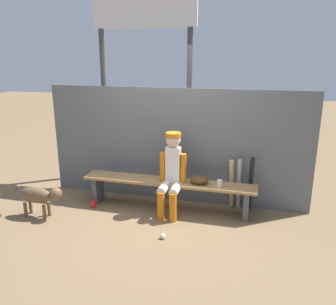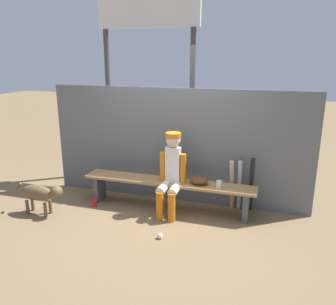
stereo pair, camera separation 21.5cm
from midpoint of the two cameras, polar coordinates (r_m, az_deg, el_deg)
The scene contains 13 objects.
ground_plane at distance 5.41m, azimuth 1.15°, elevation -9.42°, with size 30.00×30.00×0.00m, color brown.
chainlink_fence at distance 5.45m, azimuth 2.35°, elevation 1.09°, with size 4.26×0.03×1.85m, color #595E63.
dugout_bench at distance 5.27m, azimuth 1.17°, elevation -5.77°, with size 2.68×0.36×0.47m.
player_seated at distance 5.04m, azimuth 1.74°, elevation -3.15°, with size 0.41×0.55×1.23m.
baseball_glove at distance 5.11m, azimuth 6.43°, elevation -4.67°, with size 0.28×0.20×0.12m, color #593819.
bat_wood_natural at distance 5.33m, azimuth 11.82°, elevation -5.38°, with size 0.06×0.06×0.83m, color tan.
bat_aluminum_silver at distance 5.36m, azimuth 13.02°, elevation -5.39°, with size 0.06×0.06×0.82m, color #B7B7BC.
bat_aluminum_black at distance 5.30m, azimuth 14.92°, elevation -5.31°, with size 0.06×0.06×0.90m, color black.
baseball at distance 4.59m, azimuth 0.02°, elevation -13.84°, with size 0.07×0.07×0.07m, color white.
cup_on_ground at distance 5.59m, azimuth -11.18°, elevation -8.29°, with size 0.08×0.08×0.11m, color red.
cup_on_bench at distance 5.00m, azimuth 9.78°, elevation -5.30°, with size 0.08×0.08×0.11m, color silver.
scoreboard at distance 6.36m, azimuth -1.87°, elevation 19.63°, with size 2.17×0.27×3.89m.
dog at distance 5.42m, azimuth -19.54°, elevation -6.49°, with size 0.84×0.20×0.49m.
Camera 2 is at (1.46, -4.67, 2.32)m, focal length 36.34 mm.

